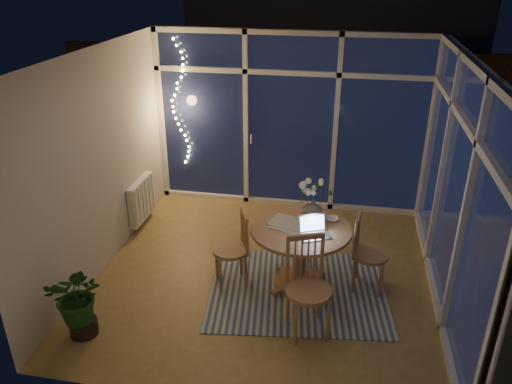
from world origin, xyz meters
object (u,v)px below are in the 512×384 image
laptop (316,227)px  chair_front (309,289)px  chair_right (370,253)px  flower_vase (312,210)px  dining_table (299,257)px  potted_plant (79,303)px  chair_left (230,248)px

laptop → chair_front: bearing=-114.4°
chair_right → flower_vase: 0.81m
dining_table → potted_plant: dining_table is taller
chair_left → potted_plant: size_ratio=1.22×
dining_table → laptop: bearing=-42.0°
chair_left → chair_front: (0.96, -0.69, 0.06)m
dining_table → laptop: 0.55m
chair_right → dining_table: bearing=104.7°
dining_table → chair_front: bearing=-77.6°
flower_vase → chair_front: bearing=-86.1°
chair_right → potted_plant: 3.13m
chair_front → laptop: size_ratio=3.40×
chair_right → laptop: laptop is taller
chair_left → potted_plant: chair_left is taller
laptop → potted_plant: bearing=-178.5°
chair_right → potted_plant: size_ratio=1.24×
chair_left → laptop: 1.04m
flower_vase → dining_table: bearing=-110.6°
chair_right → chair_front: size_ratio=0.90×
dining_table → chair_right: (0.78, 0.10, 0.09)m
chair_right → flower_vase: size_ratio=4.50×
chair_front → potted_plant: bearing=171.0°
laptop → flower_vase: (-0.07, 0.42, -0.01)m
laptop → flower_vase: laptop is taller
flower_vase → potted_plant: size_ratio=0.28×
chair_right → chair_front: (-0.61, -0.87, 0.05)m
potted_plant → dining_table: bearing=31.0°
chair_front → flower_vase: 1.10m
dining_table → potted_plant: bearing=-149.0°
flower_vase → potted_plant: flower_vase is taller
dining_table → chair_left: 0.79m
chair_front → laptop: 0.71m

